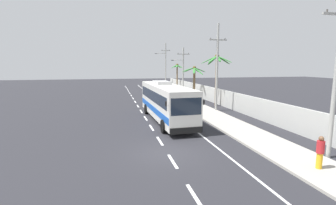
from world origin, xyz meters
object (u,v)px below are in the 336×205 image
(utility_pole_mid, at_px, (217,67))
(utility_pole_distant, at_px, (165,64))
(utility_pole_far, at_px, (183,70))
(palm_second, at_px, (217,68))
(motorcycle_beside_bus, at_px, (171,100))
(palm_third, at_px, (177,70))
(coach_bus_foreground, at_px, (165,101))
(pedestrian_near_kerb, at_px, (320,152))
(palm_nearest, at_px, (194,76))

(utility_pole_mid, distance_m, utility_pole_distant, 29.49)
(utility_pole_far, xyz_separation_m, palm_second, (1.20, -11.30, 0.55))
(motorcycle_beside_bus, bearing_deg, palm_third, 72.85)
(coach_bus_foreground, distance_m, motorcycle_beside_bus, 8.87)
(utility_pole_mid, relative_size, palm_third, 1.78)
(motorcycle_beside_bus, distance_m, utility_pole_mid, 7.78)
(coach_bus_foreground, height_order, utility_pole_distant, utility_pole_distant)
(palm_second, xyz_separation_m, palm_third, (-0.03, 19.40, -0.81))
(utility_pole_far, height_order, palm_third, utility_pole_far)
(pedestrian_near_kerb, relative_size, utility_pole_mid, 0.17)
(coach_bus_foreground, distance_m, pedestrian_near_kerb, 13.72)
(motorcycle_beside_bus, xyz_separation_m, utility_pole_distant, (4.48, 24.47, 4.64))
(motorcycle_beside_bus, xyz_separation_m, palm_third, (5.50, 17.83, 3.40))
(pedestrian_near_kerb, distance_m, palm_second, 20.18)
(palm_nearest, relative_size, palm_second, 0.77)
(palm_second, bearing_deg, utility_pole_distant, 92.33)
(utility_pole_distant, bearing_deg, coach_bus_foreground, -102.01)
(coach_bus_foreground, bearing_deg, utility_pole_mid, 27.28)
(palm_second, bearing_deg, utility_pole_mid, -113.18)
(palm_nearest, bearing_deg, coach_bus_foreground, -118.49)
(palm_nearest, bearing_deg, motorcycle_beside_bus, -132.92)
(motorcycle_beside_bus, relative_size, palm_nearest, 0.39)
(utility_pole_far, bearing_deg, palm_third, 81.83)
(utility_pole_mid, bearing_deg, palm_nearest, 85.26)
(utility_pole_far, relative_size, palm_third, 1.48)
(pedestrian_near_kerb, xyz_separation_m, palm_second, (3.03, 19.58, 3.85))
(utility_pole_mid, distance_m, palm_nearest, 10.45)
(utility_pole_mid, relative_size, utility_pole_distant, 0.97)
(coach_bus_foreground, xyz_separation_m, palm_nearest, (7.44, 13.70, 1.63))
(pedestrian_near_kerb, relative_size, utility_pole_far, 0.21)
(utility_pole_distant, distance_m, palm_third, 6.83)
(utility_pole_mid, height_order, palm_second, utility_pole_mid)
(palm_third, bearing_deg, motorcycle_beside_bus, -107.15)
(utility_pole_far, xyz_separation_m, palm_third, (1.16, 8.11, -0.26))
(utility_pole_far, distance_m, palm_nearest, 4.55)
(motorcycle_beside_bus, bearing_deg, coach_bus_foreground, -106.67)
(pedestrian_near_kerb, relative_size, palm_nearest, 0.33)
(coach_bus_foreground, distance_m, palm_second, 10.98)
(palm_second, bearing_deg, palm_nearest, 95.17)
(palm_nearest, relative_size, palm_third, 0.93)
(utility_pole_far, distance_m, palm_second, 11.37)
(pedestrian_near_kerb, bearing_deg, utility_pole_distant, 149.82)
(utility_pole_mid, xyz_separation_m, palm_second, (1.48, 3.45, -0.13))
(motorcycle_beside_bus, xyz_separation_m, utility_pole_mid, (4.06, -5.02, 4.34))
(utility_pole_far, distance_m, utility_pole_distant, 14.78)
(utility_pole_distant, relative_size, palm_third, 1.84)
(motorcycle_beside_bus, relative_size, palm_third, 0.36)
(utility_pole_far, relative_size, palm_nearest, 1.60)
(pedestrian_near_kerb, distance_m, utility_pole_far, 31.10)
(utility_pole_mid, xyz_separation_m, utility_pole_far, (0.28, 14.74, -0.68))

